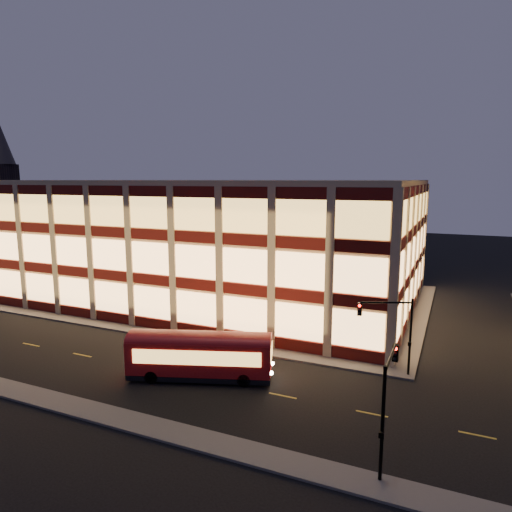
% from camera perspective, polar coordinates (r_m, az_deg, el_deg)
% --- Properties ---
extents(ground, '(200.00, 200.00, 0.00)m').
position_cam_1_polar(ground, '(44.81, -13.58, -9.73)').
color(ground, black).
rests_on(ground, ground).
extents(sidewalk_office_south, '(54.00, 2.00, 0.15)m').
position_cam_1_polar(sidewalk_office_south, '(47.32, -15.76, -8.68)').
color(sidewalk_office_south, '#514F4C').
rests_on(sidewalk_office_south, ground).
extents(sidewalk_office_east, '(2.00, 30.00, 0.15)m').
position_cam_1_polar(sidewalk_office_east, '(52.49, 19.69, -7.08)').
color(sidewalk_office_east, '#514F4C').
rests_on(sidewalk_office_east, ground).
extents(sidewalk_near, '(100.00, 2.00, 0.15)m').
position_cam_1_polar(sidewalk_near, '(36.16, -26.63, -15.19)').
color(sidewalk_near, '#514F4C').
rests_on(sidewalk_near, ground).
extents(office_building, '(50.45, 30.45, 14.50)m').
position_cam_1_polar(office_building, '(58.51, -6.06, 2.29)').
color(office_building, tan).
rests_on(office_building, ground).
extents(church_tower, '(5.00, 5.00, 18.00)m').
position_cam_1_polar(church_tower, '(121.04, -28.86, 5.74)').
color(church_tower, '#2D2621').
rests_on(church_tower, ground).
extents(traffic_signal_far, '(3.79, 1.87, 6.00)m').
position_cam_1_polar(traffic_signal_far, '(35.40, 16.63, -8.08)').
color(traffic_signal_far, black).
rests_on(traffic_signal_far, ground).
extents(traffic_signal_near, '(0.32, 4.45, 6.00)m').
position_cam_1_polar(traffic_signal_near, '(24.79, 16.17, -15.83)').
color(traffic_signal_near, black).
rests_on(traffic_signal_near, ground).
extents(trolley_bus, '(10.80, 5.96, 3.56)m').
position_cam_1_polar(trolley_bus, '(34.61, -7.02, -11.91)').
color(trolley_bus, '#A0080B').
rests_on(trolley_bus, ground).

